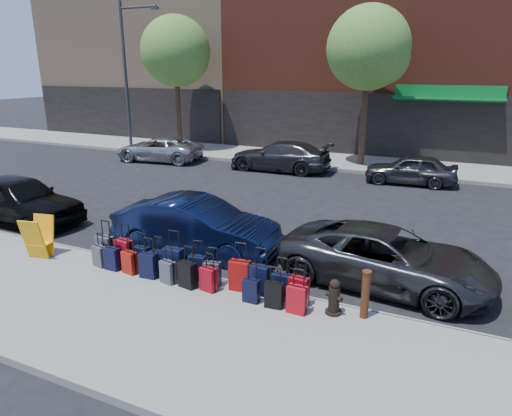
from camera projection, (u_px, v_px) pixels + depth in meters
The scene contains 39 objects.
ground at pixel (278, 223), 14.32m from camera, with size 120.00×120.00×0.00m, color black.
sidewalk_near at pixel (148, 320), 8.66m from camera, with size 60.00×4.00×0.15m, color gray.
sidewalk_far at pixel (353, 163), 22.97m from camera, with size 60.00×4.00×0.15m, color gray.
curb_near at pixel (204, 278), 10.41m from camera, with size 60.00×0.08×0.15m, color gray.
curb_far at pixel (342, 171), 21.22m from camera, with size 60.00×0.08×0.15m, color gray.
building_left at pixel (172, 21), 33.97m from camera, with size 15.00×12.12×16.00m.
tree_left at pixel (178, 53), 24.91m from camera, with size 3.80×3.80×7.27m.
tree_center at pixel (371, 50), 20.70m from camera, with size 3.80×3.80×7.27m.
streetlight at pixel (128, 67), 25.70m from camera, with size 2.59×0.18×8.00m.
suitcase_front_0 at pixel (105, 249), 11.03m from camera, with size 0.44×0.25×1.03m.
suitcase_front_1 at pixel (125, 253), 10.76m from camera, with size 0.47×0.30×1.05m.
suitcase_front_2 at pixel (142, 258), 10.62m from camera, with size 0.37×0.20×0.89m.
suitcase_front_3 at pixel (158, 262), 10.38m from camera, with size 0.37×0.21×0.88m.
suitcase_front_4 at pixel (174, 262), 10.23m from camera, with size 0.46×0.27×1.08m.
suitcase_front_5 at pixel (197, 268), 10.06m from camera, with size 0.40×0.26×0.92m.
suitcase_front_6 at pixel (212, 274), 9.82m from camera, with size 0.38×0.25×0.86m.
suitcase_front_7 at pixel (240, 275), 9.61m from camera, with size 0.46×0.28×1.04m.
suitcase_front_8 at pixel (260, 280), 9.44m from camera, with size 0.42×0.24×1.00m.
suitcase_front_9 at pixel (281, 287), 9.22m from camera, with size 0.38×0.22×0.90m.
suitcase_front_10 at pixel (299, 291), 9.02m from camera, with size 0.41×0.25×0.93m.
suitcase_back_0 at pixel (100, 256), 10.78m from camera, with size 0.37×0.26×0.81m.
suitcase_back_1 at pixel (112, 259), 10.60m from camera, with size 0.37×0.22×0.86m.
suitcase_back_2 at pixel (130, 262), 10.41m from camera, with size 0.38×0.26×0.84m.
suitcase_back_3 at pixel (148, 265), 10.19m from camera, with size 0.40×0.25×0.92m.
suitcase_back_4 at pixel (168, 272), 9.94m from camera, with size 0.37×0.26×0.82m.
suitcase_back_5 at pixel (188, 275), 9.74m from camera, with size 0.42×0.29×0.92m.
suitcase_back_6 at pixel (208, 279), 9.59m from camera, with size 0.38×0.26×0.83m.
suitcase_back_8 at pixel (251, 291), 9.13m from camera, with size 0.32×0.19×0.78m.
suitcase_back_9 at pixel (274, 295), 8.92m from camera, with size 0.37×0.24×0.84m.
suitcase_back_10 at pixel (297, 299), 8.72m from camera, with size 0.38×0.23×0.89m.
fire_hydrant at pixel (334, 298), 8.67m from camera, with size 0.36×0.32×0.71m.
bollard at pixel (365, 294), 8.49m from camera, with size 0.18×0.18×0.95m.
display_rack at pixel (39, 238), 11.25m from camera, with size 0.67×0.72×1.02m.
car_near_0 at pixel (19, 199), 14.15m from camera, with size 1.77×4.40×1.50m, color black.
car_near_1 at pixel (197, 226), 11.86m from camera, with size 1.53×4.38×1.44m, color #0D173B.
car_near_2 at pixel (386, 257), 10.10m from camera, with size 2.14×4.64×1.29m, color #343436.
car_far_0 at pixel (159, 149), 23.60m from camera, with size 2.07×4.50×1.25m, color #BBBEC2.
car_far_1 at pixel (280, 156), 21.38m from camera, with size 1.94×4.77×1.39m, color #313133.
car_far_2 at pixel (411, 169), 18.90m from camera, with size 1.47×3.67×1.25m, color #343437.
Camera 1 is at (5.07, -12.58, 4.68)m, focal length 32.00 mm.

